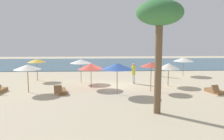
# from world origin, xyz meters

# --- Properties ---
(ground_plane) EXTENTS (60.00, 60.00, 0.00)m
(ground_plane) POSITION_xyz_m (0.00, 0.00, 0.00)
(ground_plane) COLOR beige
(ocean_water) EXTENTS (48.00, 16.00, 0.06)m
(ocean_water) POSITION_xyz_m (0.00, 17.00, 0.03)
(ocean_water) COLOR #3D6075
(ocean_water) RESTS_ON ground_plane
(umbrella_0) EXTENTS (1.71, 1.71, 2.27)m
(umbrella_0) POSITION_xyz_m (3.24, -1.71, 2.10)
(umbrella_0) COLOR olive
(umbrella_0) RESTS_ON ground_plane
(umbrella_1) EXTENTS (2.02, 2.02, 2.15)m
(umbrella_1) POSITION_xyz_m (-6.22, -1.77, 1.96)
(umbrella_1) COLOR brown
(umbrella_1) RESTS_ON ground_plane
(umbrella_2) EXTENTS (2.19, 2.19, 1.98)m
(umbrella_2) POSITION_xyz_m (8.24, 5.47, 1.77)
(umbrella_2) COLOR olive
(umbrella_2) RESTS_ON ground_plane
(umbrella_3) EXTENTS (2.13, 2.13, 2.07)m
(umbrella_3) POSITION_xyz_m (-1.48, -0.41, 1.82)
(umbrella_3) COLOR brown
(umbrella_3) RESTS_ON ground_plane
(umbrella_4) EXTENTS (1.96, 1.96, 2.15)m
(umbrella_4) POSITION_xyz_m (-2.51, 2.04, 1.97)
(umbrella_4) COLOR brown
(umbrella_4) RESTS_ON ground_plane
(umbrella_5) EXTENTS (1.74, 1.74, 2.08)m
(umbrella_5) POSITION_xyz_m (-6.83, 3.23, 1.92)
(umbrella_5) COLOR olive
(umbrella_5) RESTS_ON ground_plane
(umbrella_6) EXTENTS (1.93, 1.93, 1.97)m
(umbrella_6) POSITION_xyz_m (5.13, 0.15, 1.72)
(umbrella_6) COLOR brown
(umbrella_6) RESTS_ON ground_plane
(umbrella_7) EXTENTS (2.28, 2.28, 2.33)m
(umbrella_7) POSITION_xyz_m (0.52, -2.68, 2.10)
(umbrella_7) COLOR olive
(umbrella_7) RESTS_ON ground_plane
(lounger_1) EXTENTS (0.99, 1.76, 0.72)m
(lounger_1) POSITION_xyz_m (-3.63, -2.20, 0.17)
(lounger_1) COLOR brown
(lounger_1) RESTS_ON ground_plane
(lounger_2) EXTENTS (1.03, 1.74, 0.74)m
(lounger_2) POSITION_xyz_m (7.89, -2.63, 0.17)
(lounger_2) COLOR olive
(lounger_2) RESTS_ON ground_plane
(person_0) EXTENTS (0.33, 0.33, 1.83)m
(person_0) POSITION_xyz_m (5.47, 5.09, 0.95)
(person_0) COLOR #338C59
(person_0) RESTS_ON ground_plane
(person_1) EXTENTS (0.47, 0.47, 1.86)m
(person_1) POSITION_xyz_m (2.27, 1.32, 0.95)
(person_1) COLOR white
(person_1) RESTS_ON ground_plane
(palm_0) EXTENTS (2.53, 2.53, 6.23)m
(palm_0) POSITION_xyz_m (2.49, -7.14, 5.30)
(palm_0) COLOR brown
(palm_0) RESTS_ON ground_plane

